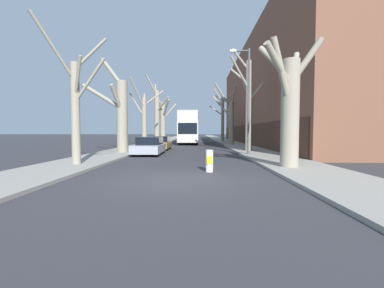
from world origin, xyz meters
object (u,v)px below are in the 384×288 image
at_px(street_tree_right_1, 248,102).
at_px(parked_car_1, 160,143).
at_px(street_tree_right_0, 289,104).
at_px(double_decker_bus, 189,126).
at_px(street_tree_right_2, 230,119).
at_px(street_tree_left_1, 120,113).
at_px(street_tree_left_2, 144,117).
at_px(traffic_bollard, 209,161).
at_px(lamp_post, 247,96).
at_px(street_tree_left_0, 76,105).
at_px(parked_car_0, 150,146).
at_px(street_tree_left_4, 163,119).
at_px(street_tree_right_3, 222,116).
at_px(street_tree_left_3, 157,114).

relative_size(street_tree_right_1, parked_car_1, 2.08).
relative_size(street_tree_right_0, double_decker_bus, 0.50).
relative_size(street_tree_right_2, parked_car_1, 1.85).
bearing_deg(street_tree_left_1, street_tree_right_2, 50.63).
bearing_deg(street_tree_left_2, traffic_bollard, -69.77).
relative_size(street_tree_right_0, lamp_post, 0.77).
distance_m(street_tree_left_0, parked_car_1, 12.02).
relative_size(double_decker_bus, parked_car_0, 2.79).
relative_size(street_tree_left_4, double_decker_bus, 0.64).
relative_size(street_tree_left_2, street_tree_right_3, 0.83).
relative_size(street_tree_left_0, street_tree_right_1, 0.79).
distance_m(street_tree_left_4, street_tree_right_2, 14.76).
bearing_deg(street_tree_left_1, street_tree_left_3, 88.84).
bearing_deg(street_tree_left_1, street_tree_left_2, 89.60).
distance_m(street_tree_right_3, lamp_post, 23.75).
relative_size(street_tree_right_3, lamp_post, 1.18).
bearing_deg(street_tree_left_4, street_tree_right_2, -49.03).
relative_size(street_tree_left_2, parked_car_0, 1.76).
xyz_separation_m(street_tree_left_0, street_tree_left_1, (-0.09, 7.29, 0.15)).
relative_size(street_tree_left_4, parked_car_0, 1.79).
bearing_deg(street_tree_right_0, lamp_post, 95.52).
bearing_deg(street_tree_left_2, street_tree_left_4, 89.68).
xyz_separation_m(street_tree_left_2, street_tree_left_3, (0.26, 7.22, 0.84)).
height_order(street_tree_left_0, street_tree_right_2, street_tree_right_2).
bearing_deg(parked_car_1, street_tree_left_0, -101.14).
relative_size(street_tree_left_3, street_tree_right_0, 1.62).
bearing_deg(street_tree_left_2, lamp_post, -46.68).
distance_m(street_tree_left_0, traffic_bollard, 6.91).
bearing_deg(street_tree_left_0, street_tree_right_0, -3.62).
distance_m(street_tree_right_0, street_tree_right_1, 9.62).
height_order(street_tree_left_4, street_tree_right_2, street_tree_right_2).
relative_size(street_tree_left_4, lamp_post, 1.00).
bearing_deg(parked_car_0, street_tree_left_0, -109.42).
bearing_deg(street_tree_right_0, parked_car_0, 136.79).
distance_m(street_tree_right_0, parked_car_1, 14.53).
height_order(street_tree_left_2, parked_car_0, street_tree_left_2).
distance_m(double_decker_bus, parked_car_1, 12.81).
bearing_deg(street_tree_right_0, parked_car_1, 121.75).
bearing_deg(street_tree_left_4, street_tree_right_1, -65.43).
height_order(street_tree_left_0, lamp_post, lamp_post).
height_order(street_tree_left_1, traffic_bollard, street_tree_left_1).
xyz_separation_m(street_tree_left_2, street_tree_right_1, (9.90, -6.71, 0.85)).
height_order(street_tree_right_2, lamp_post, street_tree_right_2).
bearing_deg(street_tree_left_4, street_tree_right_3, -4.76).
xyz_separation_m(street_tree_left_1, traffic_bollard, (6.37, -8.78, -2.62)).
xyz_separation_m(street_tree_left_4, street_tree_right_0, (9.78, -31.02, -0.77)).
bearing_deg(street_tree_left_0, street_tree_left_2, 90.12).
bearing_deg(street_tree_left_1, street_tree_left_0, -89.28).
relative_size(street_tree_right_3, parked_car_1, 2.16).
bearing_deg(street_tree_right_1, street_tree_right_0, -90.24).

